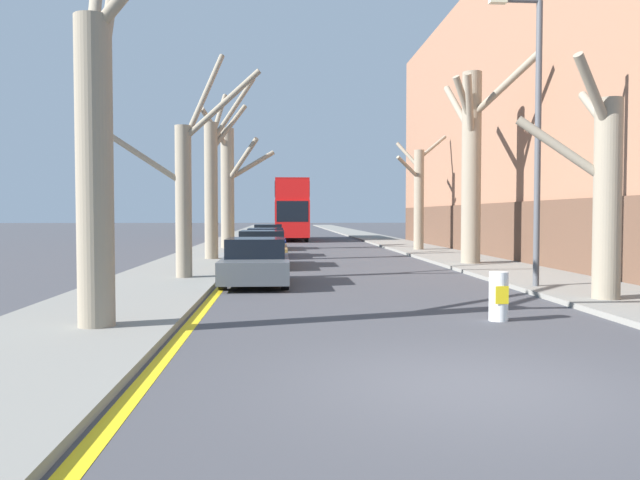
# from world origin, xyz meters

# --- Properties ---
(ground_plane) EXTENTS (300.00, 300.00, 0.00)m
(ground_plane) POSITION_xyz_m (0.00, 0.00, 0.00)
(ground_plane) COLOR #424247
(sidewalk_left) EXTENTS (3.34, 120.00, 0.12)m
(sidewalk_left) POSITION_xyz_m (-5.65, 50.00, 0.06)
(sidewalk_left) COLOR gray
(sidewalk_left) RESTS_ON ground
(sidewalk_right) EXTENTS (3.34, 120.00, 0.12)m
(sidewalk_right) POSITION_xyz_m (5.65, 50.00, 0.06)
(sidewalk_right) COLOR gray
(sidewalk_right) RESTS_ON ground
(building_facade_right) EXTENTS (10.08, 36.04, 13.34)m
(building_facade_right) POSITION_xyz_m (12.31, 21.83, 6.66)
(building_facade_right) COLOR #93664C
(building_facade_right) RESTS_ON ground
(kerb_line_stripe) EXTENTS (0.24, 120.00, 0.01)m
(kerb_line_stripe) POSITION_xyz_m (-3.80, 50.00, 0.00)
(kerb_line_stripe) COLOR yellow
(kerb_line_stripe) RESTS_ON ground
(street_tree_left_0) EXTENTS (3.22, 3.54, 7.47)m
(street_tree_left_0) POSITION_xyz_m (-5.19, 3.68, 3.21)
(street_tree_left_0) COLOR gray
(street_tree_left_0) RESTS_ON ground
(street_tree_left_1) EXTENTS (5.14, 2.57, 7.14)m
(street_tree_left_1) POSITION_xyz_m (-5.04, 11.78, 2.84)
(street_tree_left_1) COLOR gray
(street_tree_left_1) RESTS_ON ground
(street_tree_left_2) EXTENTS (2.18, 2.20, 7.94)m
(street_tree_left_2) POSITION_xyz_m (-5.02, 19.80, 3.45)
(street_tree_left_2) COLOR gray
(street_tree_left_2) RESTS_ON ground
(street_tree_left_3) EXTENTS (3.94, 3.94, 7.63)m
(street_tree_left_3) POSITION_xyz_m (-5.08, 28.38, 3.72)
(street_tree_left_3) COLOR gray
(street_tree_left_3) RESTS_ON ground
(street_tree_right_0) EXTENTS (2.28, 2.76, 5.35)m
(street_tree_right_0) POSITION_xyz_m (4.95, 6.41, 2.54)
(street_tree_right_0) COLOR gray
(street_tree_right_0) RESTS_ON ground
(street_tree_right_1) EXTENTS (2.69, 5.32, 7.62)m
(street_tree_right_1) POSITION_xyz_m (5.15, 16.60, 4.13)
(street_tree_right_1) COLOR gray
(street_tree_right_1) RESTS_ON ground
(street_tree_right_2) EXTENTS (3.24, 2.29, 6.41)m
(street_tree_right_2) POSITION_xyz_m (5.26, 26.24, 3.04)
(street_tree_right_2) COLOR gray
(street_tree_right_2) RESTS_ON ground
(double_decker_bus) EXTENTS (2.51, 10.23, 4.63)m
(double_decker_bus) POSITION_xyz_m (-1.33, 42.17, 2.62)
(double_decker_bus) COLOR red
(double_decker_bus) RESTS_ON ground
(parked_car_0) EXTENTS (1.86, 4.14, 1.31)m
(parked_car_0) POSITION_xyz_m (-2.88, 10.77, 0.63)
(parked_car_0) COLOR #4C5156
(parked_car_0) RESTS_ON ground
(parked_car_1) EXTENTS (1.90, 4.47, 1.38)m
(parked_car_1) POSITION_xyz_m (-2.88, 16.95, 0.65)
(parked_car_1) COLOR olive
(parked_car_1) RESTS_ON ground
(parked_car_2) EXTENTS (1.89, 4.13, 1.34)m
(parked_car_2) POSITION_xyz_m (-2.88, 22.79, 0.64)
(parked_car_2) COLOR navy
(parked_car_2) RESTS_ON ground
(parked_car_3) EXTENTS (1.76, 4.49, 1.43)m
(parked_car_3) POSITION_xyz_m (-2.88, 29.15, 0.67)
(parked_car_3) COLOR olive
(parked_car_3) RESTS_ON ground
(lamp_post) EXTENTS (1.40, 0.20, 7.62)m
(lamp_post) POSITION_xyz_m (4.38, 8.86, 4.27)
(lamp_post) COLOR #4C4F54
(lamp_post) RESTS_ON ground
(traffic_bollard) EXTENTS (0.35, 0.36, 0.92)m
(traffic_bollard) POSITION_xyz_m (1.88, 4.36, 0.46)
(traffic_bollard) COLOR white
(traffic_bollard) RESTS_ON ground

